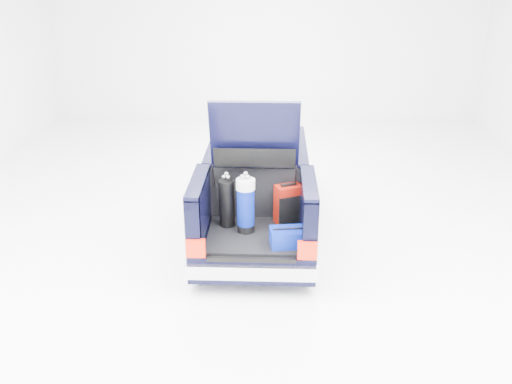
{
  "coord_description": "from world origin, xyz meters",
  "views": [
    {
      "loc": [
        0.3,
        -8.42,
        4.23
      ],
      "look_at": [
        0.0,
        -0.5,
        0.84
      ],
      "focal_mm": 38.0,
      "sensor_mm": 36.0,
      "label": 1
    }
  ],
  "objects_px": {
    "red_suitcase": "(288,204)",
    "blue_duffel": "(289,237)",
    "car": "(257,187)",
    "blue_golf_bag": "(246,205)",
    "black_golf_bag": "(227,203)"
  },
  "relations": [
    {
      "from": "car",
      "to": "red_suitcase",
      "type": "bearing_deg",
      "value": -67.28
    },
    {
      "from": "black_golf_bag",
      "to": "car",
      "type": "bearing_deg",
      "value": 81.24
    },
    {
      "from": "black_golf_bag",
      "to": "blue_duffel",
      "type": "distance_m",
      "value": 1.09
    },
    {
      "from": "car",
      "to": "red_suitcase",
      "type": "height_order",
      "value": "car"
    },
    {
      "from": "red_suitcase",
      "to": "blue_duffel",
      "type": "bearing_deg",
      "value": -113.41
    },
    {
      "from": "car",
      "to": "blue_duffel",
      "type": "distance_m",
      "value": 1.97
    },
    {
      "from": "red_suitcase",
      "to": "black_golf_bag",
      "type": "distance_m",
      "value": 0.92
    },
    {
      "from": "car",
      "to": "blue_golf_bag",
      "type": "height_order",
      "value": "car"
    },
    {
      "from": "blue_golf_bag",
      "to": "blue_duffel",
      "type": "distance_m",
      "value": 0.79
    },
    {
      "from": "red_suitcase",
      "to": "black_golf_bag",
      "type": "relative_size",
      "value": 0.75
    },
    {
      "from": "blue_duffel",
      "to": "black_golf_bag",
      "type": "bearing_deg",
      "value": 140.12
    },
    {
      "from": "black_golf_bag",
      "to": "blue_duffel",
      "type": "xyz_separation_m",
      "value": [
        0.9,
        -0.56,
        -0.25
      ]
    },
    {
      "from": "car",
      "to": "blue_duffel",
      "type": "height_order",
      "value": "car"
    },
    {
      "from": "blue_duffel",
      "to": "blue_golf_bag",
      "type": "bearing_deg",
      "value": 138.13
    },
    {
      "from": "black_golf_bag",
      "to": "red_suitcase",
      "type": "bearing_deg",
      "value": 17.35
    }
  ]
}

